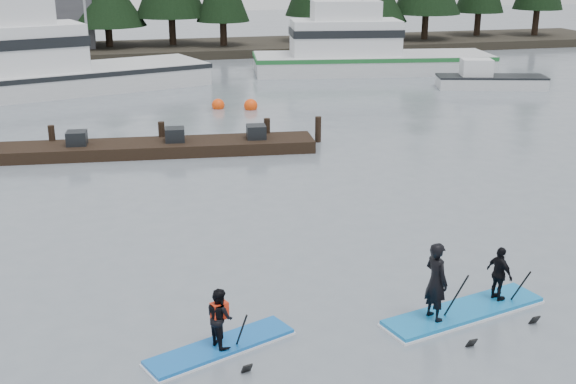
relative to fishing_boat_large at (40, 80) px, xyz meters
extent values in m
plane|color=slate|center=(7.76, -28.13, -0.70)|extent=(160.00, 160.00, 0.00)
cube|color=#2D281E|center=(7.76, 13.87, -0.40)|extent=(70.00, 8.00, 0.60)
cube|color=silver|center=(0.49, 0.15, -0.59)|extent=(17.03, 9.16, 2.19)
cube|color=white|center=(-1.39, -0.43, 1.68)|extent=(8.02, 5.30, 2.37)
cube|color=silver|center=(19.21, 2.30, -0.60)|extent=(14.77, 6.19, 2.04)
cube|color=white|center=(17.51, 2.56, 1.44)|extent=(6.81, 3.88, 2.04)
cube|color=silver|center=(23.58, -4.38, -0.37)|extent=(5.99, 3.20, 0.67)
cube|color=black|center=(4.15, -13.35, -0.48)|extent=(13.31, 3.06, 0.44)
sphere|color=#FF470C|center=(8.38, -6.04, -0.70)|extent=(0.60, 0.60, 0.60)
sphere|color=#FF470C|center=(9.84, -6.62, -0.70)|extent=(0.64, 0.64, 0.64)
sphere|color=#FF470C|center=(23.54, -3.91, -0.70)|extent=(0.58, 0.58, 0.58)
cube|color=blue|center=(5.07, -27.66, -0.65)|extent=(2.96, 1.74, 0.11)
imported|color=black|center=(5.07, -27.66, -0.02)|extent=(0.61, 0.68, 1.14)
cube|color=#FF3315|center=(5.07, -27.66, 0.11)|extent=(0.35, 0.30, 0.32)
cylinder|color=black|center=(5.38, -27.77, -0.49)|extent=(0.24, 0.84, 1.45)
cube|color=#1476BC|center=(10.13, -27.51, -0.64)|extent=(3.72, 1.73, 0.13)
imported|color=black|center=(9.36, -27.71, 0.23)|extent=(0.52, 0.67, 1.62)
cylinder|color=black|center=(9.65, -27.86, -0.21)|extent=(0.14, 0.95, 1.62)
imported|color=black|center=(11.00, -27.28, 0.01)|extent=(0.45, 0.74, 1.17)
cylinder|color=black|center=(11.30, -27.43, -0.45)|extent=(0.13, 0.86, 1.46)
camera|label=1|loc=(3.40, -39.47, 6.39)|focal=45.00mm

